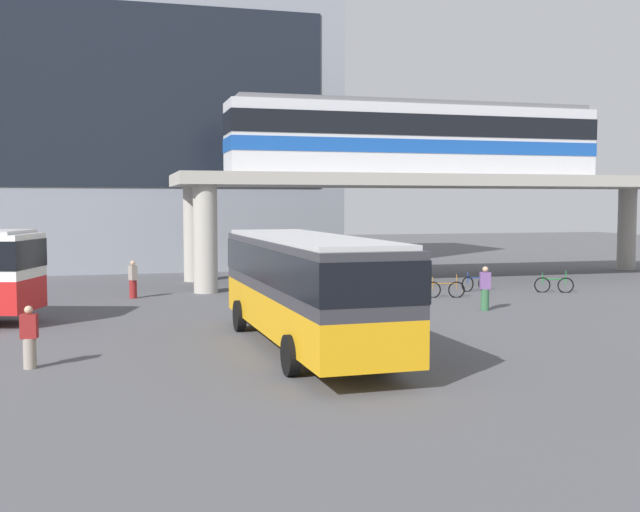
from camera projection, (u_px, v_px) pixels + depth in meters
name	position (u px, v px, depth m)	size (l,w,h in m)	color
ground_plane	(241.00, 298.00, 32.77)	(120.00, 120.00, 0.00)	#515156
station_building	(81.00, 120.00, 47.57)	(31.49, 10.80, 18.73)	gray
elevated_platform	(448.00, 190.00, 40.43)	(28.92, 6.90, 5.57)	#ADA89E
train	(415.00, 138.00, 39.75)	(19.94, 2.96, 3.84)	silver
bus_main	(306.00, 279.00, 21.26)	(3.00, 11.11, 3.22)	orange
bicycle_blue	(476.00, 283.00, 35.45)	(1.73, 0.58, 1.04)	black
bicycle_black	(314.00, 290.00, 32.62)	(1.78, 0.29, 1.04)	black
bicycle_brown	(445.00, 289.00, 32.94)	(1.75, 0.48, 1.04)	black
bicycle_orange	(374.00, 284.00, 35.08)	(1.77, 0.41, 1.04)	black
bicycle_green	(554.00, 285.00, 34.77)	(1.68, 0.72, 1.04)	black
pedestrian_at_kerb	(485.00, 290.00, 29.03)	(0.46, 0.36, 1.70)	#33663F
pedestrian_by_bike_rack	(133.00, 281.00, 32.69)	(0.40, 0.47, 1.64)	maroon
pedestrian_waiting_near_stop	(29.00, 339.00, 18.85)	(0.43, 0.32, 1.59)	gray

